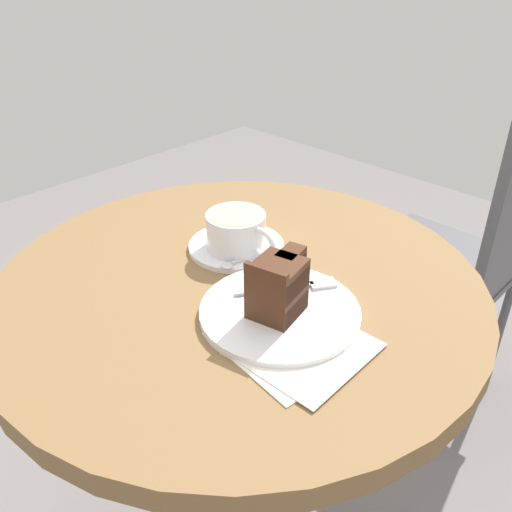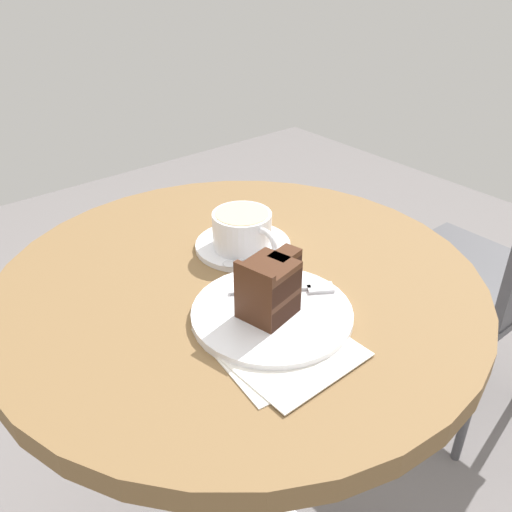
{
  "view_description": "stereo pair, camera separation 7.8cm",
  "coord_description": "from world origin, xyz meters",
  "px_view_note": "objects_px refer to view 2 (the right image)",
  "views": [
    {
      "loc": [
        0.49,
        -0.47,
        1.2
      ],
      "look_at": [
        0.02,
        0.02,
        0.79
      ],
      "focal_mm": 38.0,
      "sensor_mm": 36.0,
      "label": 1
    },
    {
      "loc": [
        0.54,
        -0.41,
        1.2
      ],
      "look_at": [
        0.02,
        0.02,
        0.79
      ],
      "focal_mm": 38.0,
      "sensor_mm": 36.0,
      "label": 2
    }
  ],
  "objects_px": {
    "cake_plate": "(272,314)",
    "cafe_chair": "(510,252)",
    "cake_slice": "(271,287)",
    "fork": "(294,289)",
    "coffee_cup": "(243,230)",
    "teaspoon": "(245,259)",
    "napkin": "(283,345)",
    "saucer": "(243,245)"
  },
  "relations": [
    {
      "from": "coffee_cup",
      "to": "cafe_chair",
      "type": "height_order",
      "value": "cafe_chair"
    },
    {
      "from": "saucer",
      "to": "coffee_cup",
      "type": "bearing_deg",
      "value": -36.02
    },
    {
      "from": "cake_plate",
      "to": "napkin",
      "type": "height_order",
      "value": "cake_plate"
    },
    {
      "from": "fork",
      "to": "napkin",
      "type": "xyz_separation_m",
      "value": [
        0.07,
        -0.08,
        -0.01
      ]
    },
    {
      "from": "cake_plate",
      "to": "cafe_chair",
      "type": "bearing_deg",
      "value": 92.81
    },
    {
      "from": "cake_plate",
      "to": "cafe_chair",
      "type": "height_order",
      "value": "cafe_chair"
    },
    {
      "from": "saucer",
      "to": "fork",
      "type": "distance_m",
      "value": 0.16
    },
    {
      "from": "saucer",
      "to": "coffee_cup",
      "type": "xyz_separation_m",
      "value": [
        0.01,
        -0.01,
        0.04
      ]
    },
    {
      "from": "teaspoon",
      "to": "cake_plate",
      "type": "height_order",
      "value": "teaspoon"
    },
    {
      "from": "napkin",
      "to": "cafe_chair",
      "type": "distance_m",
      "value": 0.85
    },
    {
      "from": "cake_plate",
      "to": "cake_slice",
      "type": "height_order",
      "value": "cake_slice"
    },
    {
      "from": "saucer",
      "to": "cake_slice",
      "type": "distance_m",
      "value": 0.2
    },
    {
      "from": "teaspoon",
      "to": "fork",
      "type": "bearing_deg",
      "value": 100.36
    },
    {
      "from": "cake_slice",
      "to": "napkin",
      "type": "xyz_separation_m",
      "value": [
        0.05,
        -0.03,
        -0.05
      ]
    },
    {
      "from": "cafe_chair",
      "to": "napkin",
      "type": "bearing_deg",
      "value": 6.39
    },
    {
      "from": "coffee_cup",
      "to": "fork",
      "type": "height_order",
      "value": "coffee_cup"
    },
    {
      "from": "teaspoon",
      "to": "cake_plate",
      "type": "xyz_separation_m",
      "value": [
        0.13,
        -0.05,
        -0.0
      ]
    },
    {
      "from": "teaspoon",
      "to": "napkin",
      "type": "xyz_separation_m",
      "value": [
        0.18,
        -0.08,
        -0.01
      ]
    },
    {
      "from": "napkin",
      "to": "cake_plate",
      "type": "bearing_deg",
      "value": 151.74
    },
    {
      "from": "teaspoon",
      "to": "cake_slice",
      "type": "relative_size",
      "value": 0.92
    },
    {
      "from": "cake_slice",
      "to": "fork",
      "type": "xyz_separation_m",
      "value": [
        -0.01,
        0.06,
        -0.04
      ]
    },
    {
      "from": "fork",
      "to": "cafe_chair",
      "type": "bearing_deg",
      "value": 35.15
    },
    {
      "from": "teaspoon",
      "to": "cake_slice",
      "type": "xyz_separation_m",
      "value": [
        0.13,
        -0.06,
        0.04
      ]
    },
    {
      "from": "saucer",
      "to": "napkin",
      "type": "xyz_separation_m",
      "value": [
        0.22,
        -0.11,
        -0.0
      ]
    },
    {
      "from": "saucer",
      "to": "cafe_chair",
      "type": "height_order",
      "value": "cafe_chair"
    },
    {
      "from": "cake_slice",
      "to": "fork",
      "type": "height_order",
      "value": "cake_slice"
    },
    {
      "from": "cake_slice",
      "to": "cafe_chair",
      "type": "height_order",
      "value": "cafe_chair"
    },
    {
      "from": "teaspoon",
      "to": "cafe_chair",
      "type": "xyz_separation_m",
      "value": [
        0.09,
        0.74,
        -0.23
      ]
    },
    {
      "from": "coffee_cup",
      "to": "teaspoon",
      "type": "xyz_separation_m",
      "value": [
        0.04,
        -0.02,
        -0.03
      ]
    },
    {
      "from": "coffee_cup",
      "to": "cake_slice",
      "type": "bearing_deg",
      "value": -26.71
    },
    {
      "from": "cake_plate",
      "to": "napkin",
      "type": "xyz_separation_m",
      "value": [
        0.05,
        -0.03,
        -0.0
      ]
    },
    {
      "from": "cafe_chair",
      "to": "fork",
      "type": "bearing_deg",
      "value": 1.87
    },
    {
      "from": "teaspoon",
      "to": "cafe_chair",
      "type": "distance_m",
      "value": 0.78
    },
    {
      "from": "cake_plate",
      "to": "cake_slice",
      "type": "distance_m",
      "value": 0.04
    },
    {
      "from": "saucer",
      "to": "cake_slice",
      "type": "xyz_separation_m",
      "value": [
        0.17,
        -0.09,
        0.05
      ]
    },
    {
      "from": "fork",
      "to": "teaspoon",
      "type": "bearing_deg",
      "value": 122.35
    },
    {
      "from": "saucer",
      "to": "coffee_cup",
      "type": "relative_size",
      "value": 1.22
    },
    {
      "from": "cake_plate",
      "to": "napkin",
      "type": "distance_m",
      "value": 0.06
    },
    {
      "from": "teaspoon",
      "to": "napkin",
      "type": "distance_m",
      "value": 0.2
    },
    {
      "from": "napkin",
      "to": "cafe_chair",
      "type": "xyz_separation_m",
      "value": [
        -0.09,
        0.82,
        -0.22
      ]
    },
    {
      "from": "teaspoon",
      "to": "cake_plate",
      "type": "distance_m",
      "value": 0.14
    },
    {
      "from": "teaspoon",
      "to": "cake_slice",
      "type": "bearing_deg",
      "value": 76.7
    }
  ]
}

